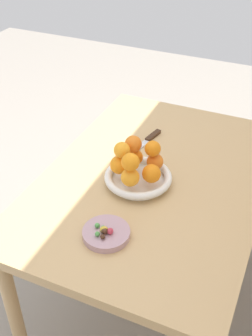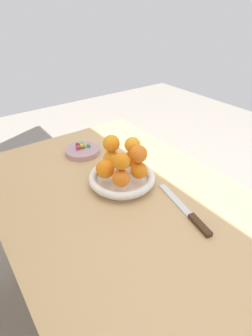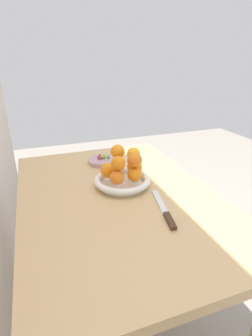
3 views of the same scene
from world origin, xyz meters
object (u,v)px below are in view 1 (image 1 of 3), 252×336
at_px(orange_1, 155,162).
at_px(knife, 145,143).
at_px(candy_ball_4, 103,229).
at_px(candy_ball_7, 105,231).
at_px(fruit_bowl, 138,178).
at_px(candy_ball_2, 97,225).
at_px(orange_4, 130,177).
at_px(candy_ball_0, 104,230).
at_px(orange_5, 153,149).
at_px(candy_ball_6, 103,228).
at_px(orange_0, 151,174).
at_px(orange_8, 130,162).
at_px(orange_6, 133,144).
at_px(orange_7, 122,150).
at_px(candy_ball_5, 97,234).
at_px(candy_dish, 106,233).
at_px(orange_2, 135,157).
at_px(orange_3, 119,165).
at_px(candy_ball_1, 110,231).
at_px(candy_ball_3, 103,237).
at_px(dining_table, 154,195).

bearing_deg(orange_1, knife, -149.44).
relative_size(candy_ball_4, candy_ball_7, 0.87).
distance_m(fruit_bowl, candy_ball_2, 0.27).
xyz_separation_m(orange_4, candy_ball_0, (0.22, 0.01, -0.04)).
xyz_separation_m(orange_5, candy_ball_6, (0.32, -0.03, -0.10)).
xyz_separation_m(orange_5, knife, (-0.20, -0.11, -0.12)).
height_order(orange_0, orange_8, orange_8).
height_order(orange_6, knife, orange_6).
relative_size(orange_1, candy_ball_4, 3.28).
xyz_separation_m(candy_ball_2, candy_ball_6, (0.00, 0.02, 0.00)).
bearing_deg(candy_ball_6, candy_ball_2, -99.46).
xyz_separation_m(orange_5, orange_7, (0.06, -0.09, 0.01)).
height_order(candy_ball_4, candy_ball_5, candy_ball_4).
bearing_deg(candy_dish, orange_7, -165.77).
bearing_deg(candy_dish, candy_ball_4, -46.58).
bearing_deg(orange_2, candy_ball_7, 7.96).
height_order(fruit_bowl, knife, fruit_bowl).
bearing_deg(orange_7, fruit_bowl, 103.89).
bearing_deg(fruit_bowl, orange_3, -73.47).
distance_m(orange_1, candy_ball_1, 0.34).
distance_m(orange_0, candy_ball_6, 0.27).
xyz_separation_m(orange_3, candy_ball_3, (0.29, 0.08, -0.04)).
relative_size(orange_3, candy_ball_2, 4.11).
xyz_separation_m(dining_table, orange_6, (0.02, -0.08, 0.22)).
relative_size(candy_dish, orange_5, 2.60).
bearing_deg(candy_ball_3, candy_ball_7, -168.49).
bearing_deg(orange_2, orange_8, 15.97).
distance_m(orange_2, candy_ball_4, 0.34).
bearing_deg(candy_ball_7, candy_ball_6, -136.66).
bearing_deg(orange_5, candy_ball_2, -9.24).
distance_m(orange_0, orange_5, 0.09).
relative_size(candy_ball_2, candy_ball_3, 1.03).
relative_size(orange_2, candy_ball_1, 2.98).
xyz_separation_m(candy_ball_3, candy_ball_4, (-0.03, -0.01, 0.00)).
height_order(orange_4, orange_5, orange_5).
relative_size(orange_0, orange_3, 0.99).
bearing_deg(candy_ball_6, dining_table, 173.63).
bearing_deg(orange_8, orange_7, -134.09).
relative_size(fruit_bowl, candy_ball_1, 12.07).
relative_size(candy_ball_1, candy_ball_2, 1.24).
xyz_separation_m(candy_ball_3, candy_ball_6, (-0.03, -0.01, 0.00)).
bearing_deg(candy_ball_5, fruit_bowl, 179.53).
distance_m(candy_ball_0, knife, 0.54).
height_order(fruit_bowl, orange_4, orange_4).
xyz_separation_m(candy_ball_1, candy_ball_3, (0.03, -0.01, -0.00)).
bearing_deg(dining_table, orange_8, -18.70).
bearing_deg(orange_8, orange_5, 162.57).
bearing_deg(knife, candy_ball_2, 5.97).
distance_m(orange_5, candy_ball_5, 0.36).
xyz_separation_m(candy_dish, orange_1, (-0.33, 0.03, 0.06)).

